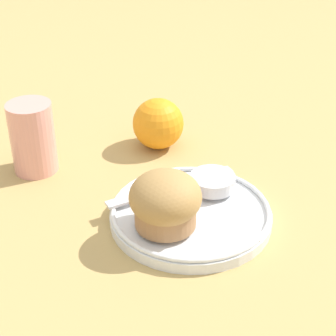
{
  "coord_description": "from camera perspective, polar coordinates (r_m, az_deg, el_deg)",
  "views": [
    {
      "loc": [
        -0.4,
        -0.42,
        0.42
      ],
      "look_at": [
        0.0,
        0.02,
        0.06
      ],
      "focal_mm": 60.0,
      "sensor_mm": 36.0,
      "label": 1
    }
  ],
  "objects": [
    {
      "name": "cream_ramekin",
      "position": [
        0.72,
        4.54,
        -1.31
      ],
      "size": [
        0.06,
        0.06,
        0.02
      ],
      "color": "silver",
      "rests_on": "plate"
    },
    {
      "name": "orange_fruit",
      "position": [
        0.84,
        -1.01,
        4.53
      ],
      "size": [
        0.08,
        0.08,
        0.08
      ],
      "color": "orange",
      "rests_on": "ground_plane"
    },
    {
      "name": "berry_pair",
      "position": [
        0.71,
        1.16,
        -2.25
      ],
      "size": [
        0.03,
        0.01,
        0.01
      ],
      "color": "maroon",
      "rests_on": "plate"
    },
    {
      "name": "plate",
      "position": [
        0.69,
        2.15,
        -4.78
      ],
      "size": [
        0.2,
        0.2,
        0.02
      ],
      "color": "white",
      "rests_on": "ground_plane"
    },
    {
      "name": "muffin",
      "position": [
        0.64,
        -0.27,
        -3.41
      ],
      "size": [
        0.08,
        0.08,
        0.07
      ],
      "color": "#9E7047",
      "rests_on": "plate"
    },
    {
      "name": "ground_plane",
      "position": [
        0.71,
        1.11,
        -4.59
      ],
      "size": [
        3.0,
        3.0,
        0.0
      ],
      "primitive_type": "plane",
      "color": "tan"
    },
    {
      "name": "juice_glass",
      "position": [
        0.8,
        -13.59,
        3.02
      ],
      "size": [
        0.06,
        0.06,
        0.1
      ],
      "color": "#E5998C",
      "rests_on": "ground_plane"
    },
    {
      "name": "butter_knife",
      "position": [
        0.72,
        0.38,
        -1.9
      ],
      "size": [
        0.18,
        0.06,
        0.0
      ],
      "rotation": [
        0.0,
        0.0,
        -0.24
      ],
      "color": "silver",
      "rests_on": "plate"
    }
  ]
}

